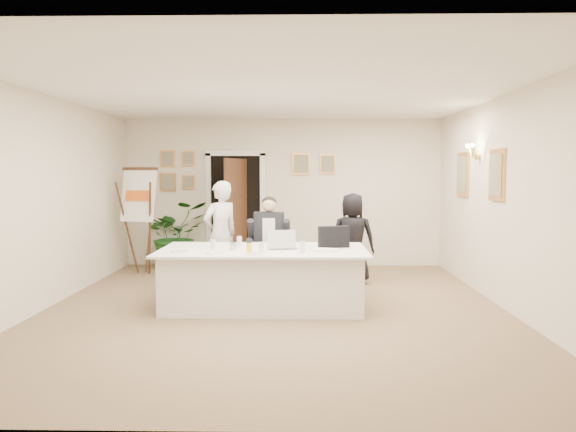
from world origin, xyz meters
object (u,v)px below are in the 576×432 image
(seated_man, at_px, (269,243))
(laptop_bag, at_px, (334,237))
(steel_jug, at_px, (233,246))
(conference_table, at_px, (263,278))
(paper_stack, at_px, (326,250))
(laptop, at_px, (282,238))
(standing_woman, at_px, (353,238))
(potted_palm, at_px, (176,234))
(standing_man, at_px, (221,235))
(flip_chart, at_px, (142,226))
(oj_glass, at_px, (249,248))

(seated_man, height_order, laptop_bag, seated_man)
(laptop_bag, distance_m, steel_jug, 1.36)
(conference_table, distance_m, laptop_bag, 1.09)
(laptop_bag, xyz_separation_m, paper_stack, (-0.12, -0.37, -0.13))
(seated_man, bearing_deg, laptop, -87.05)
(standing_woman, distance_m, potted_palm, 3.48)
(standing_woman, distance_m, paper_stack, 1.93)
(seated_man, bearing_deg, potted_palm, 123.37)
(seated_man, height_order, steel_jug, seated_man)
(paper_stack, xyz_separation_m, steel_jug, (-1.20, 0.04, 0.04))
(steel_jug, bearing_deg, standing_man, 104.30)
(flip_chart, relative_size, potted_palm, 1.47)
(paper_stack, relative_size, steel_jug, 2.80)
(conference_table, height_order, flip_chart, flip_chart)
(standing_man, distance_m, standing_woman, 2.12)
(laptop, distance_m, steel_jug, 0.67)
(laptop_bag, height_order, steel_jug, laptop_bag)
(conference_table, bearing_deg, standing_woman, 51.10)
(flip_chart, relative_size, paper_stack, 5.95)
(seated_man, bearing_deg, flip_chart, 141.30)
(potted_palm, distance_m, laptop_bag, 4.04)
(laptop_bag, relative_size, steel_jug, 3.76)
(laptop_bag, relative_size, paper_stack, 1.34)
(laptop_bag, distance_m, paper_stack, 0.41)
(paper_stack, relative_size, oj_glass, 2.37)
(laptop_bag, bearing_deg, conference_table, 174.64)
(laptop_bag, xyz_separation_m, steel_jug, (-1.32, -0.32, -0.09))
(standing_woman, relative_size, paper_stack, 4.73)
(standing_man, relative_size, standing_woman, 1.13)
(conference_table, xyz_separation_m, standing_woman, (1.33, 1.65, 0.34))
(conference_table, bearing_deg, potted_palm, 121.02)
(potted_palm, bearing_deg, seated_man, -46.94)
(laptop_bag, height_order, oj_glass, laptop_bag)
(seated_man, distance_m, paper_stack, 1.51)
(seated_man, bearing_deg, steel_jug, -117.58)
(standing_man, height_order, laptop, standing_man)
(standing_man, height_order, potted_palm, standing_man)
(seated_man, bearing_deg, laptop_bag, -54.47)
(laptop, xyz_separation_m, steel_jug, (-0.63, -0.22, -0.08))
(conference_table, xyz_separation_m, laptop, (0.25, 0.06, 0.52))
(seated_man, height_order, oj_glass, seated_man)
(seated_man, xyz_separation_m, flip_chart, (-2.29, 1.27, 0.13))
(seated_man, relative_size, laptop_bag, 3.49)
(paper_stack, bearing_deg, steel_jug, 177.89)
(seated_man, height_order, standing_man, standing_man)
(standing_woman, bearing_deg, oj_glass, 60.08)
(flip_chart, relative_size, steel_jug, 16.66)
(steel_jug, bearing_deg, potted_palm, 114.35)
(standing_woman, bearing_deg, seated_man, 29.11)
(seated_man, height_order, potted_palm, seated_man)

